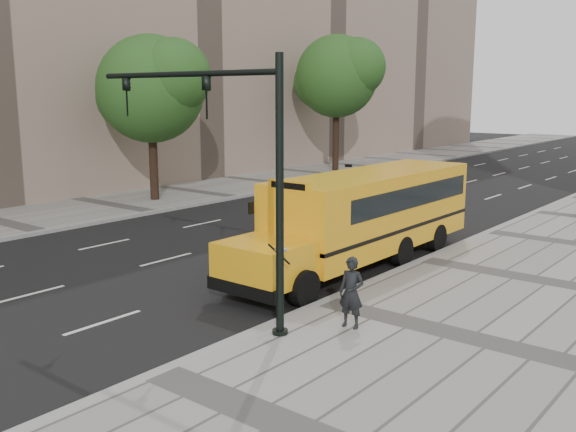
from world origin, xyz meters
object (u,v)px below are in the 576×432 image
Objects in this scene: traffic_signal at (233,158)px; pedestrian at (351,293)px; taxi_far at (348,190)px; tree_c at (338,76)px; taxi_near at (287,236)px; tree_b at (152,88)px; school_bus at (368,210)px.

pedestrian is at bearing 29.45° from traffic_signal.
traffic_signal reaches higher than pedestrian.
traffic_signal is (7.48, -16.10, 3.32)m from taxi_far.
taxi_far is at bearing 114.92° from traffic_signal.
taxi_near is (12.39, -20.90, -5.99)m from tree_c.
pedestrian is at bearing -26.77° from tree_b.
traffic_signal is (3.19, -5.90, 3.34)m from taxi_near.
tree_c is at bearing 117.70° from pedestrian.
traffic_signal is (15.58, -26.80, -2.65)m from tree_c.
taxi_far is 2.76× the size of pedestrian.
tree_c is 25.02m from taxi_near.
tree_b is 0.89× the size of tree_c.
school_bus is at bearing 31.86° from taxi_near.
taxi_near is at bearing 118.41° from traffic_signal.
taxi_far is (-6.79, 9.02, -1.00)m from school_bus.
tree_c reaches higher than taxi_far.
school_bus is at bearing -52.94° from tree_c.
school_bus reaches higher than taxi_far.
taxi_near is at bearing -154.80° from school_bus.
pedestrian is (3.12, -5.71, -0.77)m from school_bus.
tree_c is 1.49× the size of traffic_signal.
tree_c is 0.83× the size of school_bus.
taxi_near is 11.06m from taxi_far.
taxi_far is (-4.29, 10.19, 0.02)m from taxi_near.
tree_c reaches higher than school_bus.
tree_b is 1.91× the size of taxi_near.
tree_c is at bearing 127.06° from school_bus.
taxi_near is (12.40, -4.56, -5.05)m from tree_b.
tree_b reaches higher than taxi_near.
traffic_signal reaches higher than school_bus.
tree_b is at bearing -153.56° from taxi_far.
pedestrian is at bearing -32.20° from taxi_near.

